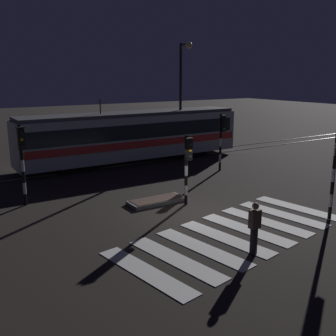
# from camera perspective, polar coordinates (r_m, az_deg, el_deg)

# --- Properties ---
(ground_plane) EXTENTS (120.00, 120.00, 0.00)m
(ground_plane) POSITION_cam_1_polar(r_m,az_deg,el_deg) (16.36, 3.85, -6.58)
(ground_plane) COLOR black
(rail_near) EXTENTS (80.00, 0.12, 0.03)m
(rail_near) POSITION_cam_1_polar(r_m,az_deg,el_deg) (24.37, -9.45, -0.02)
(rail_near) COLOR #59595E
(rail_near) RESTS_ON ground
(rail_far) EXTENTS (80.00, 0.12, 0.03)m
(rail_far) POSITION_cam_1_polar(r_m,az_deg,el_deg) (25.67, -10.71, 0.61)
(rail_far) COLOR #59595E
(rail_far) RESTS_ON ground
(crosswalk_zebra) EXTENTS (9.59, 5.35, 0.02)m
(crosswalk_zebra) POSITION_cam_1_polar(r_m,az_deg,el_deg) (14.53, 9.84, -9.34)
(crosswalk_zebra) COLOR silver
(crosswalk_zebra) RESTS_ON ground
(traffic_island) EXTENTS (2.59, 1.01, 0.18)m
(traffic_island) POSITION_cam_1_polar(r_m,az_deg,el_deg) (17.64, -1.66, -4.76)
(traffic_island) COLOR slate
(traffic_island) RESTS_ON ground
(traffic_light_corner_far_right) EXTENTS (0.36, 0.42, 3.40)m
(traffic_light_corner_far_right) POSITION_cam_1_polar(r_m,az_deg,el_deg) (23.25, 7.79, 4.99)
(traffic_light_corner_far_right) COLOR black
(traffic_light_corner_far_right) RESTS_ON ground
(traffic_light_median_centre) EXTENTS (0.36, 0.42, 3.07)m
(traffic_light_median_centre) POSITION_cam_1_polar(r_m,az_deg,el_deg) (16.82, 2.84, 1.18)
(traffic_light_median_centre) COLOR black
(traffic_light_median_centre) RESTS_ON ground
(traffic_light_corner_far_left) EXTENTS (0.36, 0.42, 3.54)m
(traffic_light_corner_far_left) POSITION_cam_1_polar(r_m,az_deg,el_deg) (17.80, -20.39, 2.05)
(traffic_light_corner_far_left) COLOR black
(traffic_light_corner_far_left) RESTS_ON ground
(street_lamp_trackside_right) EXTENTS (0.44, 1.21, 7.62)m
(street_lamp_trackside_right) POSITION_cam_1_polar(r_m,az_deg,el_deg) (26.66, 2.13, 11.66)
(street_lamp_trackside_right) COLOR black
(street_lamp_trackside_right) RESTS_ON ground
(tram) EXTENTS (15.08, 2.58, 4.15)m
(tram) POSITION_cam_1_polar(r_m,az_deg,el_deg) (25.74, -5.00, 4.75)
(tram) COLOR #B2BCC1
(tram) RESTS_ON ground
(pedestrian_waiting_at_kerb) EXTENTS (0.36, 0.24, 1.71)m
(pedestrian_waiting_at_kerb) POSITION_cam_1_polar(r_m,az_deg,el_deg) (12.80, 12.39, -8.47)
(pedestrian_waiting_at_kerb) COLOR black
(pedestrian_waiting_at_kerb) RESTS_ON ground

